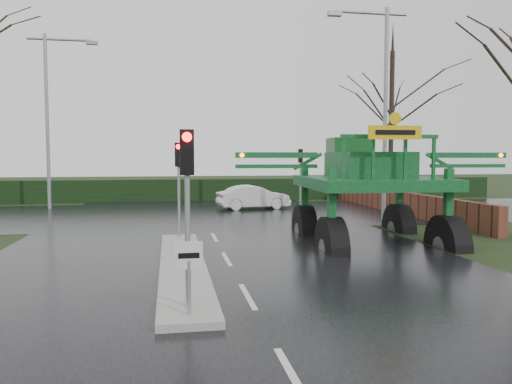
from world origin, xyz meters
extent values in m
plane|color=black|center=(0.00, 0.00, 0.00)|extent=(140.00, 140.00, 0.00)
cube|color=black|center=(0.00, 10.00, 0.00)|extent=(14.00, 80.00, 0.02)
cube|color=black|center=(0.00, 16.00, 0.01)|extent=(80.00, 12.00, 0.02)
cube|color=gray|center=(-1.30, 3.00, 0.09)|extent=(1.20, 10.00, 0.16)
cube|color=black|center=(0.00, 24.00, 0.75)|extent=(44.00, 0.90, 1.50)
cube|color=#592D1E|center=(10.50, 16.00, 0.60)|extent=(0.40, 20.00, 1.20)
cylinder|color=gray|center=(-1.30, -1.50, 0.65)|extent=(0.07, 0.07, 1.00)
cube|color=silver|center=(-1.30, -1.50, 1.25)|extent=(0.50, 0.04, 0.50)
cube|color=black|center=(-1.30, -1.52, 1.25)|extent=(0.38, 0.01, 0.10)
cylinder|color=gray|center=(-1.30, -1.00, 1.75)|extent=(0.10, 0.10, 3.50)
cube|color=black|center=(-1.30, -1.00, 3.10)|extent=(0.26, 0.22, 0.85)
sphere|color=#FF0C07|center=(-1.30, -1.13, 3.38)|extent=(0.18, 0.18, 0.18)
cylinder|color=gray|center=(-1.30, 7.50, 1.75)|extent=(0.10, 0.10, 3.50)
cube|color=black|center=(-1.30, 7.50, 3.10)|extent=(0.26, 0.22, 0.85)
sphere|color=#FF0C07|center=(-1.30, 7.37, 3.38)|extent=(0.18, 0.18, 0.18)
cylinder|color=gray|center=(6.50, 20.00, 1.75)|extent=(0.10, 0.10, 3.50)
cube|color=black|center=(6.50, 20.00, 3.10)|extent=(0.26, 0.22, 0.85)
sphere|color=#FF0C07|center=(6.50, 20.13, 3.38)|extent=(0.18, 0.18, 0.18)
cylinder|color=gray|center=(8.50, 12.00, 5.00)|extent=(0.20, 0.20, 10.00)
cylinder|color=gray|center=(7.70, 12.00, 9.70)|extent=(3.52, 0.14, 0.14)
cube|color=gray|center=(5.94, 12.00, 9.58)|extent=(0.65, 0.30, 0.20)
cylinder|color=gray|center=(-8.50, 20.00, 5.00)|extent=(0.20, 0.20, 10.00)
cylinder|color=gray|center=(-7.70, 20.00, 9.70)|extent=(3.52, 0.14, 0.14)
cube|color=gray|center=(-5.94, 20.00, 9.58)|extent=(0.65, 0.30, 0.20)
cylinder|color=black|center=(13.00, 21.00, 5.00)|extent=(0.32, 0.32, 10.00)
cone|color=black|center=(13.00, 21.00, 10.80)|extent=(0.24, 0.24, 2.50)
cylinder|color=black|center=(1.61, 6.92, 1.10)|extent=(0.71, 2.23, 2.20)
cylinder|color=#595B56|center=(1.61, 6.92, 1.10)|extent=(0.69, 0.80, 0.77)
cube|color=#0B3D1C|center=(1.61, 6.92, 2.48)|extent=(0.25, 0.25, 2.53)
cylinder|color=black|center=(5.57, 6.73, 1.10)|extent=(0.71, 2.23, 2.20)
cylinder|color=#595B56|center=(5.57, 6.73, 1.10)|extent=(0.69, 0.80, 0.77)
cube|color=#0B3D1C|center=(5.57, 6.73, 2.48)|extent=(0.25, 0.25, 2.53)
cylinder|color=black|center=(1.43, 2.96, 1.10)|extent=(0.71, 2.23, 2.20)
cylinder|color=#595B56|center=(1.43, 2.96, 1.10)|extent=(0.69, 0.80, 0.77)
cube|color=#0B3D1C|center=(1.43, 2.96, 2.48)|extent=(0.25, 0.25, 2.53)
cylinder|color=black|center=(5.39, 2.78, 1.10)|extent=(0.71, 2.23, 2.20)
cylinder|color=#595B56|center=(5.39, 2.78, 1.10)|extent=(0.69, 0.80, 0.77)
cube|color=#0B3D1C|center=(5.39, 2.78, 2.48)|extent=(0.25, 0.25, 2.53)
cube|color=#0B3D1C|center=(3.50, 4.85, 3.19)|extent=(4.87, 5.50, 0.39)
cube|color=#0B3D1C|center=(3.51, 5.07, 3.80)|extent=(2.57, 3.41, 0.99)
cube|color=#10461A|center=(3.61, 7.27, 4.18)|extent=(1.71, 1.40, 1.43)
cube|color=#0B3D1C|center=(3.42, 3.09, 4.79)|extent=(3.31, 0.29, 0.13)
cube|color=#0B3D1C|center=(-0.04, 4.57, 4.18)|extent=(2.87, 0.33, 0.20)
sphere|color=orange|center=(-1.25, 4.52, 4.18)|extent=(0.15, 0.15, 0.15)
cube|color=#0B3D1C|center=(7.00, 4.24, 4.18)|extent=(2.87, 0.33, 0.20)
sphere|color=orange|center=(8.20, 4.08, 4.18)|extent=(0.15, 0.15, 0.15)
cube|color=#E3B40B|center=(3.40, 2.65, 4.90)|extent=(1.76, 0.15, 0.44)
cube|color=black|center=(3.40, 2.65, 4.90)|extent=(1.32, 0.07, 0.15)
cylinder|color=#E3B40B|center=(3.40, 2.65, 5.34)|extent=(0.40, 0.06, 0.40)
imported|color=white|center=(3.15, 17.91, 0.00)|extent=(4.34, 2.10, 1.37)
camera|label=1|loc=(-1.63, -10.42, 3.01)|focal=35.00mm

